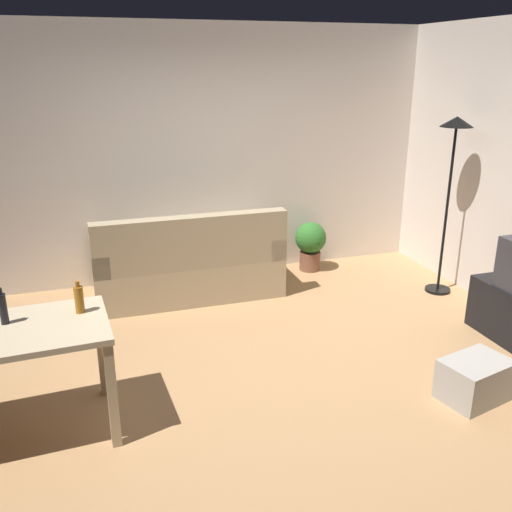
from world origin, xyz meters
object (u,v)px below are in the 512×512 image
desk (9,346)px  potted_plant (310,243)px  couch (188,267)px  torchiere_lamp (453,158)px  bottle_dark (3,308)px  storage_box (475,380)px  bottle_amber (79,299)px

desk → potted_plant: desk is taller
couch → desk: bearing=52.9°
torchiere_lamp → couch: bearing=164.6°
torchiere_lamp → bottle_dark: bearing=-164.0°
couch → torchiere_lamp: (2.54, -0.70, 1.11)m
torchiere_lamp → desk: 4.28m
torchiere_lamp → bottle_dark: (-4.03, -1.16, -0.55)m
desk → storage_box: desk is taller
couch → potted_plant: (1.49, 0.31, 0.02)m
torchiere_lamp → bottle_amber: size_ratio=8.27×
torchiere_lamp → storage_box: torchiere_lamp is taller
desk → potted_plant: 3.76m
couch → bottle_amber: size_ratio=8.63×
potted_plant → storage_box: 2.81m
couch → desk: couch is taller
torchiere_lamp → storage_box: bearing=-117.9°
couch → storage_box: couch is taller
bottle_amber → desk: bearing=-163.2°
bottle_amber → torchiere_lamp: bearing=17.5°
potted_plant → torchiere_lamp: bearing=-44.1°
torchiere_lamp → potted_plant: size_ratio=3.18×
potted_plant → bottle_dark: bearing=-144.0°
couch → bottle_dark: bottle_dark is taller
couch → potted_plant: bearing=-168.2°
bottle_dark → torchiere_lamp: bearing=16.0°
couch → desk: 2.48m
couch → bottle_dark: 2.45m
desk → bottle_dark: (-0.01, 0.10, 0.21)m
storage_box → desk: bearing=170.2°
torchiere_lamp → bottle_dark: size_ratio=7.60×
torchiere_lamp → desk: size_ratio=1.46×
potted_plant → storage_box: bearing=-88.1°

